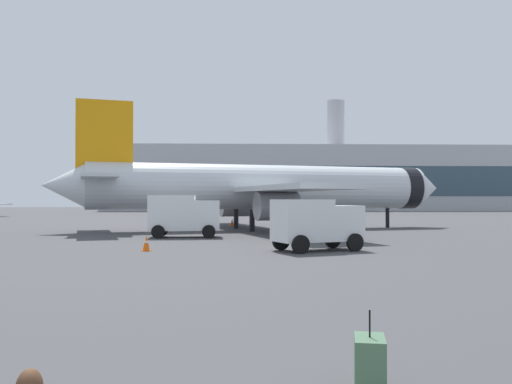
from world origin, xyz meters
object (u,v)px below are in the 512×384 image
object	(u,v)px
service_truck	(184,214)
safety_cone_outer	(146,243)
safety_cone_near	(232,222)
airplane_at_gate	(263,187)
cargo_van	(316,222)
safety_cone_mid	(201,224)
rolling_suitcase	(370,364)
safety_cone_far	(324,223)

from	to	relation	value
service_truck	safety_cone_outer	distance (m)	10.18
safety_cone_near	safety_cone_outer	bearing A→B (deg)	-98.72
airplane_at_gate	cargo_van	size ratio (longest dim) A/B	7.29
safety_cone_mid	safety_cone_near	bearing A→B (deg)	53.79
rolling_suitcase	safety_cone_far	bearing A→B (deg)	81.82
safety_cone_mid	rolling_suitcase	distance (m)	43.49
safety_cone_near	safety_cone_outer	size ratio (longest dim) A/B	0.95
cargo_van	safety_cone_mid	world-z (taller)	cargo_van
safety_cone_mid	rolling_suitcase	bearing A→B (deg)	-83.24
cargo_van	rolling_suitcase	distance (m)	20.49
safety_cone_near	safety_cone_outer	xyz separation A→B (m)	(-4.06, -26.47, 0.02)
safety_cone_mid	safety_cone_outer	distance (m)	22.64
rolling_suitcase	cargo_van	bearing A→B (deg)	83.76
airplane_at_gate	safety_cone_far	size ratio (longest dim) A/B	42.40
safety_cone_far	safety_cone_outer	distance (m)	26.59
cargo_van	safety_cone_mid	bearing A→B (deg)	107.82
service_truck	safety_cone_near	bearing A→B (deg)	79.02
airplane_at_gate	rolling_suitcase	world-z (taller)	airplane_at_gate
service_truck	cargo_van	distance (m)	12.87
safety_cone_mid	safety_cone_far	distance (m)	11.47
cargo_van	safety_cone_mid	distance (m)	24.03
service_truck	safety_cone_mid	world-z (taller)	service_truck
service_truck	safety_cone_mid	xyz separation A→B (m)	(0.35, 12.53, -1.28)
cargo_van	safety_cone_far	distance (m)	23.99
safety_cone_far	safety_cone_outer	xyz separation A→B (m)	(-12.67, -23.37, -0.02)
service_truck	rolling_suitcase	world-z (taller)	service_truck
service_truck	cargo_van	world-z (taller)	service_truck
safety_cone_mid	rolling_suitcase	world-z (taller)	rolling_suitcase
rolling_suitcase	safety_cone_near	bearing A→B (deg)	92.79
cargo_van	safety_cone_near	world-z (taller)	cargo_van
safety_cone_near	safety_cone_far	bearing A→B (deg)	-19.79
safety_cone_outer	rolling_suitcase	size ratio (longest dim) A/B	0.72
cargo_van	safety_cone_mid	size ratio (longest dim) A/B	7.28
cargo_van	safety_cone_outer	bearing A→B (deg)	178.37
safety_cone_mid	safety_cone_outer	bearing A→B (deg)	-93.11
safety_cone_near	safety_cone_mid	xyz separation A→B (m)	(-2.83, -3.87, -0.04)
airplane_at_gate	safety_cone_mid	distance (m)	7.19
airplane_at_gate	rolling_suitcase	xyz separation A→B (m)	(-0.47, -40.14, -3.27)
safety_cone_near	rolling_suitcase	bearing A→B (deg)	-87.21
airplane_at_gate	safety_cone_mid	bearing A→B (deg)	151.42
safety_cone_far	rolling_suitcase	xyz separation A→B (m)	(-6.32, -43.96, -0.02)
safety_cone_outer	rolling_suitcase	bearing A→B (deg)	-72.85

